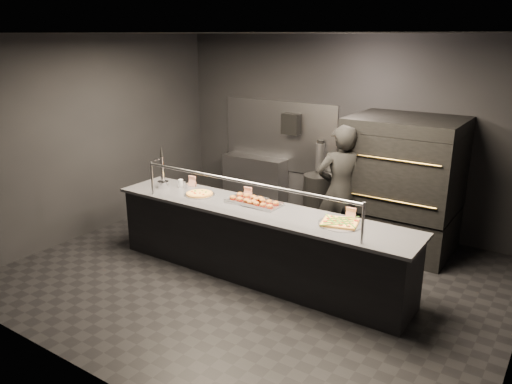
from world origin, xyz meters
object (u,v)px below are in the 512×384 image
beer_tap (163,176)px  trash_bin (317,198)px  round_pizza (200,194)px  worker (340,191)px  towel_dispenser (292,124)px  fire_extinguisher (320,156)px  slider_tray_b (263,204)px  slider_tray_a (246,199)px  square_pizza (340,223)px  service_counter (257,242)px  pizza_oven (402,184)px  prep_shelf (255,181)px

beer_tap → trash_bin: size_ratio=0.76×
round_pizza → worker: bearing=39.3°
towel_dispenser → trash_bin: bearing=-16.3°
fire_extinguisher → beer_tap: size_ratio=0.84×
slider_tray_b → slider_tray_a: bearing=174.2°
round_pizza → trash_bin: (0.68, 2.19, -0.54)m
square_pizza → fire_extinguisher: bearing=121.7°
service_counter → beer_tap: 1.72m
square_pizza → slider_tray_b: bearing=177.4°
towel_dispenser → slider_tray_b: towel_dispenser is taller
pizza_oven → beer_tap: pizza_oven is taller
beer_tap → worker: bearing=30.1°
service_counter → trash_bin: (-0.27, 2.21, -0.07)m
beer_tap → round_pizza: beer_tap is taller
prep_shelf → round_pizza: (0.65, -2.30, 0.49)m
pizza_oven → prep_shelf: (-2.80, 0.42, -0.52)m
slider_tray_b → worker: bearing=63.9°
prep_shelf → towel_dispenser: size_ratio=3.43×
fire_extinguisher → square_pizza: bearing=-58.3°
round_pizza → trash_bin: round_pizza is taller
slider_tray_a → square_pizza: (1.35, -0.08, -0.01)m
beer_tap → square_pizza: (2.68, 0.07, -0.15)m
beer_tap → trash_bin: bearing=58.9°
service_counter → worker: bearing=66.2°
round_pizza → square_pizza: 2.04m
pizza_oven → prep_shelf: bearing=171.5°
towel_dispenser → slider_tray_b: size_ratio=0.79×
towel_dispenser → fire_extinguisher: bearing=1.0°
pizza_oven → slider_tray_b: bearing=-124.0°
beer_tap → trash_bin: 2.67m
slider_tray_a → slider_tray_b: (0.27, -0.03, -0.00)m
trash_bin → slider_tray_a: bearing=-89.9°
towel_dispenser → square_pizza: (1.98, -2.32, -0.61)m
slider_tray_b → worker: 1.25m
prep_shelf → round_pizza: size_ratio=2.92×
fire_extinguisher → slider_tray_b: fire_extinguisher is taller
slider_tray_a → square_pizza: bearing=-3.3°
towel_dispenser → worker: size_ratio=0.19×
pizza_oven → round_pizza: (-2.15, -1.88, -0.03)m
service_counter → worker: worker is taller
worker → towel_dispenser: bearing=-79.1°
beer_tap → slider_tray_b: beer_tap is taller
beer_tap → slider_tray_a: beer_tap is taller
square_pizza → worker: worker is taller
pizza_oven → slider_tray_b: 2.14m
slider_tray_a → prep_shelf: bearing=121.5°
slider_tray_b → towel_dispenser: bearing=111.6°
prep_shelf → trash_bin: prep_shelf is taller
square_pizza → trash_bin: 2.58m
towel_dispenser → square_pizza: bearing=-49.4°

